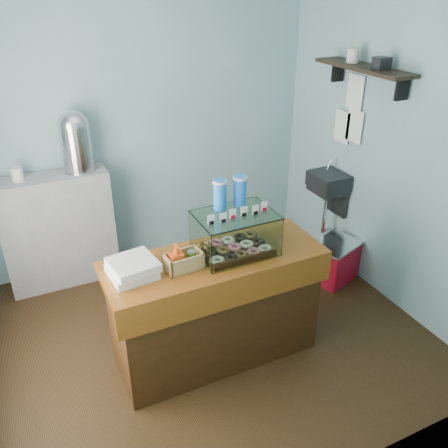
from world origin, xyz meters
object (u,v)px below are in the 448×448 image
counter (216,307)px  coffee_urn (75,140)px  display_case (234,230)px  red_cooler (334,261)px

counter → coffee_urn: 1.95m
counter → display_case: 0.63m
counter → coffee_urn: bearing=111.4°
display_case → coffee_urn: (-0.79, 1.55, 0.32)m
red_cooler → display_case: bearing=178.0°
display_case → red_cooler: bearing=17.7°
display_case → red_cooler: 1.63m
coffee_urn → counter: bearing=-68.6°
coffee_urn → red_cooler: bearing=-28.2°
counter → coffee_urn: (-0.62, 1.59, 0.93)m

